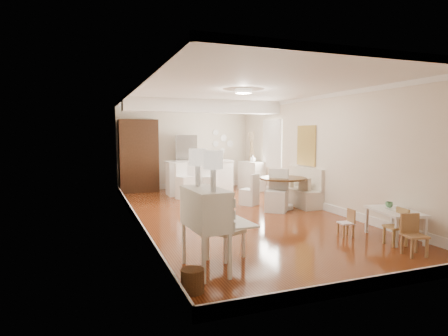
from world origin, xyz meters
TOP-DOWN VIEW (x-y plane):
  - room at (0.04, 0.32)m, footprint 9.00×9.04m
  - secretary_bureau at (-1.70, -3.17)m, footprint 0.94×0.96m
  - gustavian_armchair at (-1.25, -2.74)m, footprint 0.65×0.65m
  - wicker_basket at (-2.05, -3.77)m, footprint 0.34×0.34m
  - kids_table at (1.90, -2.85)m, footprint 0.83×1.14m
  - kids_chair_a at (1.64, -3.14)m, footprint 0.34×0.34m
  - kids_chair_b at (1.21, -2.42)m, footprint 0.27×0.27m
  - kids_chair_c at (1.48, -3.68)m, footprint 0.37×0.37m
  - banquette at (1.99, 0.50)m, footprint 0.52×1.60m
  - dining_table at (1.37, 0.19)m, footprint 1.32×1.32m
  - slip_chair_near at (1.08, -0.05)m, footprint 0.69×0.69m
  - slip_chair_far at (0.80, 0.95)m, footprint 0.55×0.56m
  - breakfast_counter at (0.10, 3.10)m, footprint 2.05×0.65m
  - bar_stool_left at (-0.55, 2.40)m, footprint 0.54×0.54m
  - bar_stool_right at (0.29, 2.71)m, footprint 0.47×0.47m
  - pantry_cabinet at (-1.60, 4.18)m, footprint 1.20×0.60m
  - fridge at (0.30, 4.15)m, footprint 0.75×0.65m
  - sideboard at (1.93, 3.26)m, footprint 0.62×1.05m
  - pencil_cup at (1.98, -2.64)m, footprint 0.15×0.15m
  - branch_vase at (1.96, 3.25)m, footprint 0.22×0.22m

SIDE VIEW (x-z plane):
  - wicker_basket at x=-2.05m, z-range 0.00..0.28m
  - kids_chair_b at x=1.21m, z-range 0.00..0.50m
  - kids_table at x=1.90m, z-range 0.00..0.52m
  - kids_chair_a at x=1.64m, z-range 0.00..0.63m
  - kids_chair_c at x=1.48m, z-range 0.00..0.64m
  - dining_table at x=1.37m, z-range 0.00..0.78m
  - slip_chair_far at x=0.80m, z-range 0.00..0.82m
  - gustavian_armchair at x=-1.25m, z-range 0.00..0.85m
  - bar_stool_right at x=0.29m, z-range 0.00..0.92m
  - sideboard at x=1.93m, z-range 0.00..0.94m
  - banquette at x=1.99m, z-range 0.00..0.98m
  - slip_chair_near at x=1.08m, z-range 0.00..1.01m
  - bar_stool_left at x=-0.55m, z-range 0.00..1.02m
  - breakfast_counter at x=0.10m, z-range 0.00..1.03m
  - secretary_bureau at x=-1.70m, z-range 0.00..1.13m
  - pencil_cup at x=1.98m, z-range 0.52..0.62m
  - fridge at x=0.30m, z-range 0.00..1.80m
  - branch_vase at x=1.96m, z-range 0.94..1.16m
  - pantry_cabinet at x=-1.60m, z-range 0.00..2.30m
  - room at x=0.04m, z-range 0.57..3.39m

